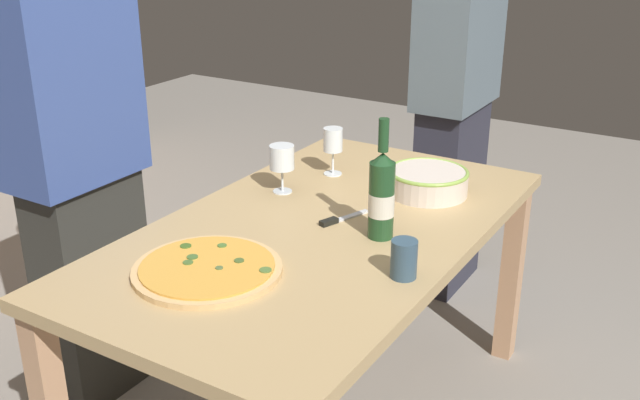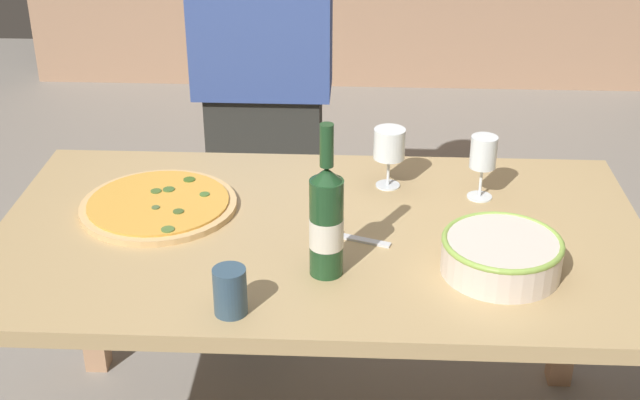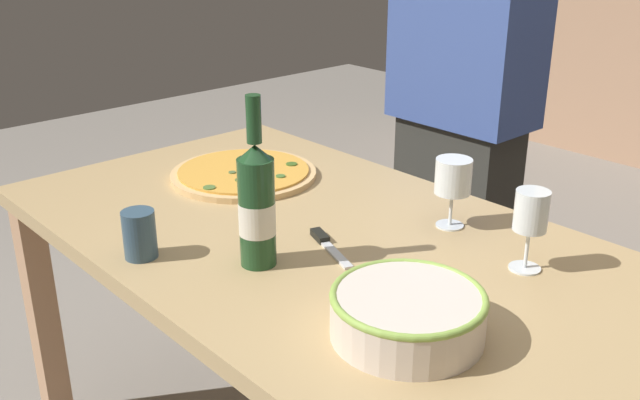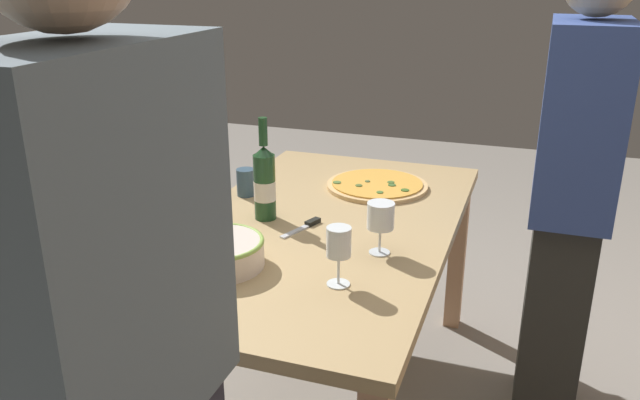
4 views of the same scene
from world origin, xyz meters
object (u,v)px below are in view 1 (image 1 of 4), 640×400
object	(u,v)px
pizza	(207,269)
person_host	(78,172)
dining_table	(320,253)
wine_bottle	(382,194)
pizza_knife	(338,219)
serving_bowl	(428,181)
wine_glass_by_bottle	(333,142)
wine_glass_near_pizza	(282,160)
person_guest_left	(455,99)
cup_amber	(404,259)

from	to	relation	value
pizza	person_host	distance (m)	0.74
dining_table	wine_bottle	bearing A→B (deg)	-83.16
wine_bottle	pizza_knife	world-z (taller)	wine_bottle
pizza	wine_bottle	bearing A→B (deg)	-33.14
dining_table	serving_bowl	distance (m)	0.47
serving_bowl	wine_glass_by_bottle	world-z (taller)	wine_glass_by_bottle
dining_table	wine_glass_near_pizza	bearing A→B (deg)	56.03
person_host	person_guest_left	size ratio (longest dim) A/B	0.96
dining_table	wine_glass_by_bottle	world-z (taller)	wine_glass_by_bottle
pizza_knife	person_guest_left	size ratio (longest dim) A/B	0.11
pizza_knife	pizza	bearing A→B (deg)	165.08
wine_bottle	pizza_knife	bearing A→B (deg)	78.66
pizza	person_guest_left	world-z (taller)	person_guest_left
dining_table	pizza	distance (m)	0.44
wine_glass_near_pizza	pizza	bearing A→B (deg)	-164.88
person_host	person_guest_left	xyz separation A→B (m)	(1.41, -0.75, 0.04)
cup_amber	person_guest_left	size ratio (longest dim) A/B	0.06
wine_bottle	person_guest_left	size ratio (longest dim) A/B	0.21
dining_table	person_host	xyz separation A→B (m)	(-0.22, 0.80, 0.18)
wine_glass_near_pizza	wine_glass_by_bottle	xyz separation A→B (m)	(0.24, -0.06, 0.00)
wine_glass_by_bottle	cup_amber	world-z (taller)	wine_glass_by_bottle
dining_table	pizza	xyz separation A→B (m)	(-0.42, 0.09, 0.10)
dining_table	pizza	world-z (taller)	pizza
pizza	wine_glass_by_bottle	bearing A→B (deg)	7.05
wine_glass_by_bottle	cup_amber	bearing A→B (deg)	-136.12
dining_table	wine_glass_near_pizza	distance (m)	0.37
wine_glass_by_bottle	wine_bottle	bearing A→B (deg)	-134.73
serving_bowl	wine_glass_near_pizza	xyz separation A→B (m)	(-0.24, 0.43, 0.07)
pizza	pizza_knife	xyz separation A→B (m)	(0.47, -0.13, -0.00)
pizza_knife	serving_bowl	bearing A→B (deg)	-21.31
wine_glass_near_pizza	pizza_knife	bearing A→B (deg)	-111.99
pizza	serving_bowl	distance (m)	0.88
wine_bottle	wine_glass_by_bottle	distance (m)	0.55
wine_glass_near_pizza	dining_table	bearing A→B (deg)	-123.97
serving_bowl	wine_glass_near_pizza	world-z (taller)	wine_glass_near_pizza
wine_bottle	wine_glass_near_pizza	xyz separation A→B (m)	(0.15, 0.45, -0.02)
wine_glass_near_pizza	cup_amber	world-z (taller)	wine_glass_near_pizza
dining_table	wine_glass_by_bottle	size ratio (longest dim) A/B	9.27
serving_bowl	cup_amber	world-z (taller)	cup_amber
pizza	cup_amber	xyz separation A→B (m)	(0.25, -0.46, 0.04)
dining_table	person_host	bearing A→B (deg)	105.44
cup_amber	pizza_knife	world-z (taller)	cup_amber
wine_glass_near_pizza	serving_bowl	bearing A→B (deg)	-60.30
cup_amber	pizza_knife	xyz separation A→B (m)	(0.22, 0.33, -0.05)
cup_amber	wine_glass_by_bottle	bearing A→B (deg)	43.88
serving_bowl	pizza_knife	xyz separation A→B (m)	(-0.36, 0.14, -0.04)
serving_bowl	cup_amber	size ratio (longest dim) A/B	2.59
wine_glass_by_bottle	person_guest_left	bearing A→B (deg)	-10.70
pizza_knife	person_guest_left	distance (m)	1.15
cup_amber	pizza	bearing A→B (deg)	118.78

